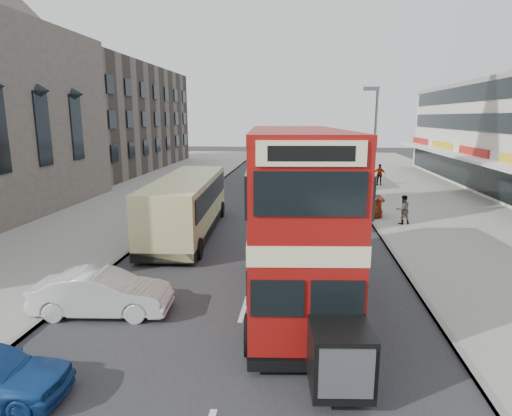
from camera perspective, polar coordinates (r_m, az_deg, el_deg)
The scene contains 18 objects.
ground at distance 12.74m, azimuth -2.84°, elevation -17.16°, with size 160.00×160.00×0.00m, color #28282B.
road_surface at distance 31.65m, azimuth 2.65°, elevation 0.75°, with size 12.00×90.00×0.01m, color #28282B.
pavement_right at distance 33.21m, azimuth 23.80°, elevation 0.38°, with size 12.00×90.00×0.15m, color gray.
pavement_left at distance 34.45m, azimuth -17.70°, elevation 1.23°, with size 12.00×90.00×0.15m, color gray.
kerb_left at distance 32.55m, azimuth -8.13°, elevation 1.08°, with size 0.20×90.00×0.16m, color gray.
kerb_right at distance 31.88m, azimuth 13.66°, elevation 0.63°, with size 0.20×90.00×0.16m, color gray.
brick_terrace at distance 54.43m, azimuth -20.33°, elevation 11.12°, with size 14.00×28.00×12.00m, color #66594C.
street_lamp at distance 29.41m, azimuth 15.46°, elevation 8.86°, with size 1.00×0.20×8.12m.
bus_main at distance 14.00m, azimuth 5.20°, elevation -1.36°, with size 3.66×10.34×5.66m.
bus_second at distance 36.87m, azimuth 6.04°, elevation 6.27°, with size 2.42×8.71×4.80m.
coach at distance 23.07m, azimuth -9.20°, elevation 0.60°, with size 3.38×10.95×2.86m.
car_left_front at distance 14.74m, azimuth -19.86°, elevation -10.63°, with size 1.51×4.32×1.42m, color silver.
car_right_a at distance 27.20m, azimuth 11.43°, elevation 0.15°, with size 1.98×4.87×1.41m, color #982C0F.
car_right_b at distance 32.65m, azimuth 10.97°, elevation 1.98°, with size 2.04×4.42×1.23m, color #BA5B12.
car_right_c at distance 41.73m, azimuth 9.57°, elevation 4.37°, with size 1.74×4.32×1.47m, color #5690AD.
pedestrian_near at distance 25.95m, azimuth 19.07°, elevation -0.18°, with size 0.63×0.43×1.71m, color gray.
pedestrian_far at distance 40.30m, azimuth 16.16°, elevation 4.32°, with size 1.12×0.47×1.91m, color gray.
cyclist at distance 28.83m, azimuth 10.68°, elevation 0.90°, with size 0.81×1.77×2.14m.
Camera 1 is at (1.75, -10.98, 6.22)m, focal length 29.91 mm.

